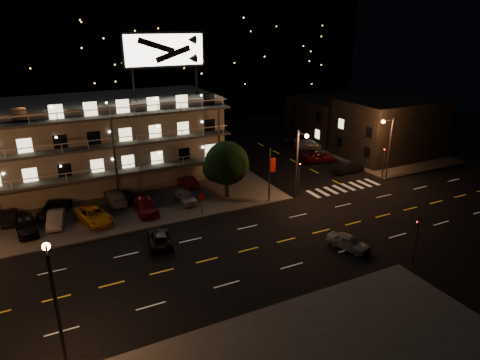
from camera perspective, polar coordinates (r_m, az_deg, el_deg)
name	(u,v)px	position (r m, az deg, el deg)	size (l,w,h in m)	color
ground	(268,245)	(39.61, 3.71, -8.63)	(140.00, 140.00, 0.00)	black
curb_nw	(78,196)	(53.44, -20.77, -1.96)	(44.00, 24.00, 0.15)	#3B3B39
curb_ne	(367,149)	(71.57, 16.61, 4.04)	(16.00, 24.00, 0.15)	#3B3B39
motel	(103,140)	(55.95, -17.81, 5.08)	(28.00, 13.80, 18.10)	gray
side_bldg_front	(389,128)	(67.80, 19.23, 6.52)	(14.06, 10.00, 8.50)	black
side_bldg_back	(337,118)	(76.56, 12.81, 8.06)	(14.06, 12.00, 7.00)	black
hill_backdrop	(81,60)	(99.55, -20.42, 14.77)	(120.00, 25.00, 24.00)	black
streetlight_nc	(299,158)	(48.09, 7.88, 2.99)	(0.44, 1.92, 8.00)	#2D2D30
streetlight_ne	(388,142)	(56.94, 19.15, 4.78)	(1.92, 0.44, 8.00)	#2D2D30
streetlight_s	(56,301)	(26.06, -23.37, -14.61)	(0.44, 1.92, 8.00)	#2D2D30
signal_nw	(299,176)	(49.55, 7.86, 0.60)	(0.20, 0.27, 4.60)	#2D2D30
signal_sw	(416,238)	(38.00, 22.44, -7.22)	(0.20, 0.27, 4.60)	#2D2D30
signal_ne	(384,160)	(57.62, 18.64, 2.53)	(0.27, 0.20, 4.60)	#2D2D30
banner_north	(270,174)	(47.18, 4.04, 0.83)	(0.83, 0.16, 6.40)	#2D2D30
stop_sign	(202,201)	(44.64, -5.13, -2.74)	(0.91, 0.11, 2.61)	#2D2D30
tree	(226,165)	(48.26, -1.84, 2.08)	(5.19, 5.00, 6.53)	black
lot_car_0	(26,226)	(45.76, -26.63, -5.47)	(1.81, 4.49, 1.53)	black
lot_car_1	(56,218)	(46.30, -23.35, -4.74)	(1.47, 4.21, 1.39)	#939398
lot_car_2	(94,215)	(45.62, -18.94, -4.44)	(2.44, 5.29, 1.47)	orange
lot_car_3	(145,205)	(46.47, -12.50, -3.32)	(2.07, 5.08, 1.47)	#5D0D13
lot_car_4	(185,196)	(48.13, -7.28, -2.17)	(1.66, 4.13, 1.41)	#939398
lot_car_5	(9,216)	(48.96, -28.43, -4.27)	(1.40, 4.01, 1.32)	black
lot_car_6	(55,208)	(48.81, -23.44, -3.41)	(2.47, 5.36, 1.49)	black
lot_car_7	(116,196)	(49.62, -16.24, -2.11)	(2.07, 5.09, 1.48)	#939398
lot_car_8	(125,195)	(49.71, -15.13, -2.01)	(1.64, 4.07, 1.39)	black
lot_car_9	(187,182)	(52.67, -7.12, -0.20)	(1.38, 3.96, 1.30)	#5D0D13
side_car_0	(349,167)	(59.43, 14.28, 1.64)	(1.53, 4.39, 1.45)	black
side_car_1	(319,157)	(63.32, 10.46, 3.06)	(2.31, 5.01, 1.39)	#5D0D13
side_car_2	(310,144)	(69.45, 9.30, 4.71)	(2.07, 5.09, 1.48)	#939398
side_car_3	(293,139)	(72.33, 7.10, 5.40)	(1.58, 3.92, 1.34)	black
road_car_east	(349,242)	(39.82, 14.27, -8.01)	(1.59, 3.95, 1.34)	#939398
road_car_west	(160,238)	(40.05, -10.65, -7.61)	(2.06, 4.47, 1.24)	black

